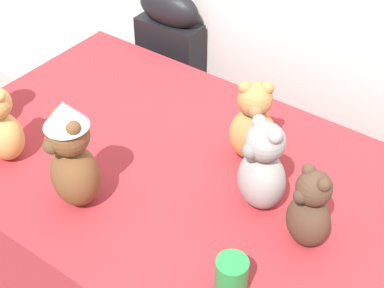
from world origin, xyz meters
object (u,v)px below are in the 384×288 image
teddy_bear_caramel (253,123)px  teddy_bear_ash (262,168)px  instrument_case (171,89)px  teddy_bear_chestnut (72,156)px  party_cup_green (231,277)px  display_table (192,253)px  teddy_bear_cocoa (310,210)px  teddy_bear_honey (1,126)px

teddy_bear_caramel → teddy_bear_ash: 0.20m
instrument_case → teddy_bear_ash: size_ratio=3.29×
teddy_bear_chestnut → teddy_bear_caramel: bearing=73.4°
instrument_case → teddy_bear_chestnut: 1.06m
instrument_case → party_cup_green: bearing=-45.9°
teddy_bear_caramel → teddy_bear_ash: teddy_bear_ash is taller
teddy_bear_ash → teddy_bear_chestnut: bearing=-121.7°
display_table → teddy_bear_chestnut: bearing=-125.8°
display_table → teddy_bear_cocoa: size_ratio=6.76×
teddy_bear_honey → teddy_bear_chestnut: size_ratio=0.75×
teddy_bear_chestnut → display_table: bearing=70.7°
instrument_case → party_cup_green: 1.30m
display_table → teddy_bear_ash: (0.22, 0.02, 0.50)m
display_table → party_cup_green: size_ratio=15.15×
teddy_bear_cocoa → party_cup_green: 0.27m
display_table → instrument_case: (-0.56, 0.62, 0.11)m
instrument_case → teddy_bear_caramel: size_ratio=3.44×
teddy_bear_caramel → teddy_bear_chestnut: bearing=-157.0°
party_cup_green → teddy_bear_cocoa: bearing=74.3°
teddy_bear_ash → party_cup_green: 0.32m
display_table → teddy_bear_caramel: size_ratio=6.03×
teddy_bear_chestnut → party_cup_green: (0.52, -0.01, -0.11)m
teddy_bear_caramel → teddy_bear_chestnut: (-0.30, -0.45, 0.04)m
display_table → instrument_case: 0.84m
party_cup_green → teddy_bear_honey: bearing=179.2°
instrument_case → teddy_bear_ash: teddy_bear_ash is taller
teddy_bear_ash → instrument_case: bearing=166.3°
teddy_bear_chestnut → party_cup_green: 0.53m
teddy_bear_caramel → teddy_bear_cocoa: teddy_bear_caramel is taller
instrument_case → teddy_bear_cocoa: size_ratio=3.85×
teddy_bear_caramel → teddy_bear_ash: size_ratio=0.96×
teddy_bear_chestnut → party_cup_green: bearing=15.9°
display_table → teddy_bear_honey: bearing=-152.1°
teddy_bear_honey → teddy_bear_cocoa: size_ratio=1.06×
teddy_bear_chestnut → party_cup_green: size_ratio=3.14×
display_table → teddy_bear_honey: teddy_bear_honey is taller
instrument_case → teddy_bear_chestnut: size_ratio=2.75×
instrument_case → teddy_bear_honey: teddy_bear_honey is taller
display_table → teddy_bear_caramel: 0.54m
party_cup_green → teddy_bear_chestnut: bearing=179.3°
teddy_bear_ash → teddy_bear_chestnut: size_ratio=0.84×
teddy_bear_honey → teddy_bear_ash: size_ratio=0.90×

